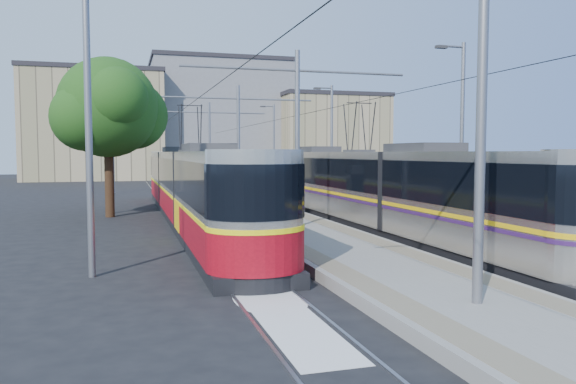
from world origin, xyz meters
name	(u,v)px	position (x,y,z in m)	size (l,w,h in m)	color
ground	(386,275)	(0.00, 0.00, 0.00)	(160.00, 160.00, 0.00)	black
platform	(249,209)	(0.00, 17.00, 0.15)	(4.00, 50.00, 0.30)	gray
tactile_strip_left	(224,207)	(-1.45, 17.00, 0.30)	(0.70, 50.00, 0.01)	gray
tactile_strip_right	(275,205)	(1.45, 17.00, 0.30)	(0.70, 50.00, 0.01)	gray
rails	(249,211)	(0.00, 17.00, 0.02)	(8.71, 70.00, 0.03)	gray
track_arrow	(288,318)	(-3.60, -3.00, 0.01)	(1.20, 5.00, 0.01)	silver
tram_left	(191,185)	(-3.60, 13.61, 1.71)	(2.43, 29.53, 5.50)	black
tram_right	(359,184)	(3.60, 10.17, 1.86)	(2.43, 28.61, 5.50)	black
catenary	(261,128)	(0.00, 14.15, 4.52)	(9.20, 70.00, 7.00)	gray
street_lamps	(235,138)	(0.00, 21.00, 4.18)	(15.18, 38.22, 8.00)	gray
shelter	(281,189)	(0.47, 12.21, 1.52)	(0.81, 1.14, 2.33)	black
tree	(115,110)	(-7.05, 16.57, 5.43)	(5.53, 5.11, 8.04)	#382314
building_left	(95,125)	(-10.00, 60.00, 6.64)	(16.32, 12.24, 13.27)	tan
building_centre	(219,120)	(6.00, 64.00, 7.85)	(18.36, 14.28, 15.68)	gray
building_right	(329,136)	(20.00, 58.00, 5.54)	(14.28, 10.20, 11.07)	tan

